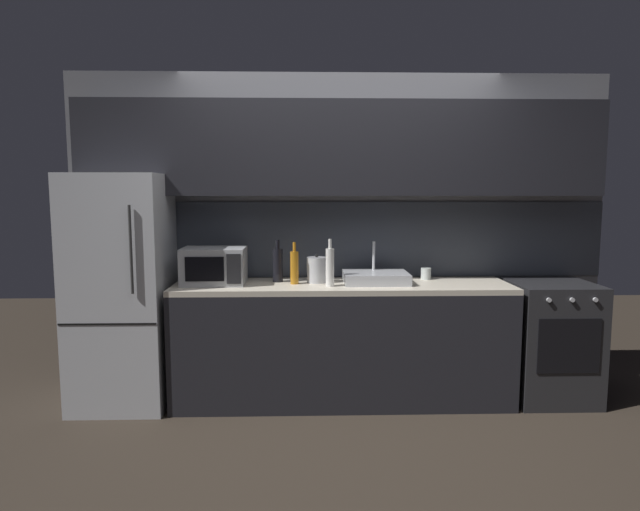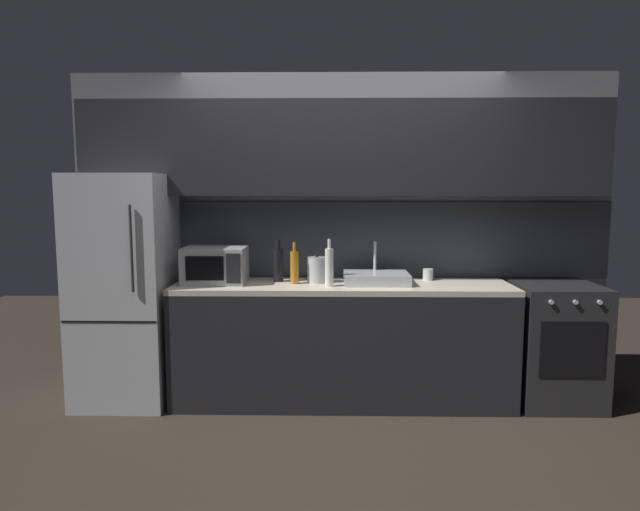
% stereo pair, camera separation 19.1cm
% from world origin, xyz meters
% --- Properties ---
extents(ground_plane, '(10.00, 10.00, 0.00)m').
position_xyz_m(ground_plane, '(0.00, 0.00, 0.00)').
color(ground_plane, '#2D261E').
extents(back_wall, '(4.24, 0.44, 2.50)m').
position_xyz_m(back_wall, '(0.00, 1.20, 1.55)').
color(back_wall, slate).
rests_on(back_wall, ground).
extents(counter_run, '(2.50, 0.60, 0.90)m').
position_xyz_m(counter_run, '(0.00, 0.90, 0.45)').
color(counter_run, black).
rests_on(counter_run, ground).
extents(refrigerator, '(0.68, 0.69, 1.71)m').
position_xyz_m(refrigerator, '(-1.63, 0.90, 0.85)').
color(refrigerator, '#B7BABF').
rests_on(refrigerator, ground).
extents(oven_range, '(0.60, 0.62, 0.90)m').
position_xyz_m(oven_range, '(1.59, 0.90, 0.45)').
color(oven_range, '#232326').
rests_on(oven_range, ground).
extents(microwave, '(0.46, 0.35, 0.27)m').
position_xyz_m(microwave, '(-0.95, 0.92, 1.04)').
color(microwave, '#A8AAAF').
rests_on(microwave, counter_run).
extents(sink_basin, '(0.48, 0.38, 0.30)m').
position_xyz_m(sink_basin, '(0.25, 0.93, 0.94)').
color(sink_basin, '#ADAFB5').
rests_on(sink_basin, counter_run).
extents(kettle, '(0.18, 0.15, 0.22)m').
position_xyz_m(kettle, '(-0.19, 0.96, 1.00)').
color(kettle, '#B7BABF').
rests_on(kettle, counter_run).
extents(wine_bottle_dark, '(0.08, 0.08, 0.32)m').
position_xyz_m(wine_bottle_dark, '(-0.48, 1.00, 1.03)').
color(wine_bottle_dark, black).
rests_on(wine_bottle_dark, counter_run).
extents(wine_bottle_amber, '(0.06, 0.06, 0.31)m').
position_xyz_m(wine_bottle_amber, '(-0.36, 0.90, 1.03)').
color(wine_bottle_amber, '#B27019').
rests_on(wine_bottle_amber, counter_run).
extents(wine_bottle_white, '(0.06, 0.06, 0.34)m').
position_xyz_m(wine_bottle_white, '(-0.10, 0.79, 1.04)').
color(wine_bottle_white, silver).
rests_on(wine_bottle_white, counter_run).
extents(mug_clear, '(0.08, 0.08, 0.09)m').
position_xyz_m(mug_clear, '(0.67, 1.08, 0.95)').
color(mug_clear, silver).
rests_on(mug_clear, counter_run).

